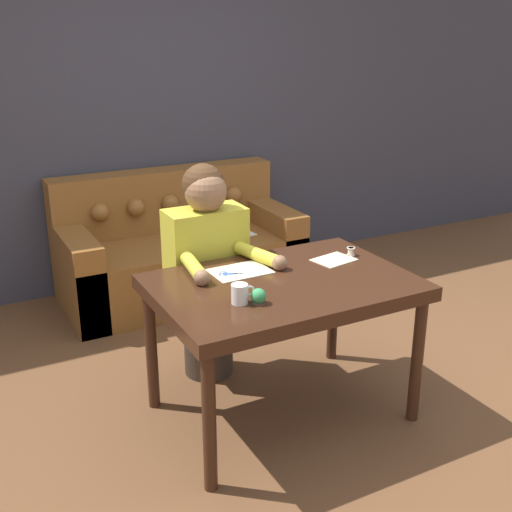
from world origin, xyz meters
TOP-DOWN VIEW (x-y plane):
  - ground_plane at (0.00, 0.00)m, footprint 16.00×16.00m
  - wall_back at (0.00, 2.14)m, footprint 8.00×0.06m
  - dining_table at (-0.12, -0.01)m, footprint 1.25×0.85m
  - couch at (-0.00, 1.73)m, footprint 1.70×0.83m
  - person at (-0.28, 0.54)m, footprint 0.51×0.61m
  - pattern_paper_main at (-0.25, 0.20)m, footprint 0.30×0.22m
  - pattern_paper_offcut at (0.26, 0.11)m, footprint 0.24×0.20m
  - scissors at (-0.30, 0.18)m, footprint 0.21×0.14m
  - mug at (-0.42, -0.15)m, footprint 0.11×0.08m
  - thread_spool at (0.38, 0.13)m, footprint 0.04×0.04m
  - pin_cushion at (-0.35, -0.19)m, footprint 0.07×0.07m

SIDE VIEW (x-z plane):
  - ground_plane at x=0.00m, z-range 0.00..0.00m
  - couch at x=0.00m, z-range -0.13..0.77m
  - person at x=-0.28m, z-range 0.03..1.26m
  - dining_table at x=-0.12m, z-range 0.29..1.03m
  - pattern_paper_main at x=-0.25m, z-range 0.74..0.74m
  - pattern_paper_offcut at x=0.26m, z-range 0.74..0.74m
  - scissors at x=-0.30m, z-range 0.74..0.75m
  - thread_spool at x=0.38m, z-range 0.74..0.79m
  - pin_cushion at x=-0.35m, z-range 0.74..0.81m
  - mug at x=-0.42m, z-range 0.74..0.83m
  - wall_back at x=0.00m, z-range 0.00..2.60m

